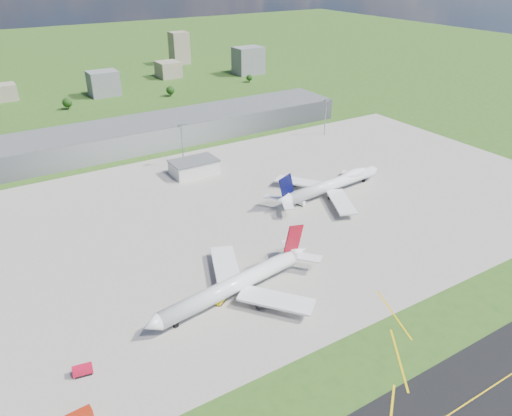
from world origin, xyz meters
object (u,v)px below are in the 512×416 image
airliner_blue_quad (333,184)px  van_white_far (344,174)px  airliner_red_twin (237,284)px  crash_tender (83,371)px  van_white_near (301,203)px  tug_yellow (220,302)px

airliner_blue_quad → van_white_far: size_ratio=14.09×
airliner_red_twin → crash_tender: airliner_red_twin is taller
airliner_blue_quad → van_white_near: airliner_blue_quad is taller
airliner_red_twin → airliner_blue_quad: (89.19, 51.76, 0.01)m
airliner_blue_quad → van_white_far: bearing=30.2°
airliner_blue_quad → crash_tender: size_ratio=12.02×
van_white_far → tug_yellow: bearing=172.3°
airliner_blue_quad → tug_yellow: 110.19m
airliner_blue_quad → crash_tender: airliner_blue_quad is taller
airliner_red_twin → van_white_far: (110.59, 67.05, -4.20)m
crash_tender → van_white_far: bearing=34.2°
tug_yellow → van_white_near: (73.84, 49.93, 0.27)m
airliner_red_twin → crash_tender: bearing=0.2°
van_white_near → van_white_far: (44.37, 17.78, 0.05)m
crash_tender → airliner_blue_quad: bearing=32.3°
airliner_red_twin → airliner_blue_quad: size_ratio=0.99×
airliner_blue_quad → tug_yellow: size_ratio=16.93×
tug_yellow → van_white_near: van_white_near is taller
airliner_red_twin → tug_yellow: bearing=-3.6°
crash_tender → van_white_near: (126.31, 58.52, -0.31)m
tug_yellow → crash_tender: bearing=158.2°
airliner_red_twin → van_white_near: (66.22, 49.27, -4.25)m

